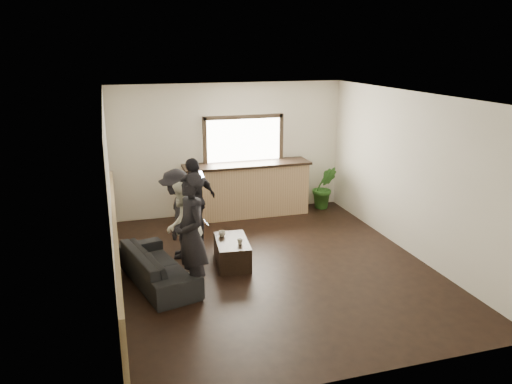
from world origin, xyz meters
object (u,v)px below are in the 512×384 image
object	(u,v)px
bar_counter	(247,186)
person_d	(195,201)
person_c	(177,214)
coffee_table	(232,252)
person_a	(191,236)
potted_plant	(324,187)
sofa	(158,266)
cup_a	(222,234)
cup_b	(240,242)
person_b	(184,229)

from	to	relation	value
bar_counter	person_d	bearing A→B (deg)	-137.46
person_c	person_d	bearing A→B (deg)	156.27
bar_counter	coffee_table	size ratio (longest dim) A/B	2.89
person_d	person_a	bearing A→B (deg)	49.74
person_d	potted_plant	bearing A→B (deg)	171.38
person_a	person_d	size ratio (longest dim) A/B	1.15
sofa	person_c	distance (m)	1.13
bar_counter	person_d	world-z (taller)	bar_counter
cup_a	cup_b	xyz separation A→B (m)	(0.21, -0.42, -0.00)
cup_b	person_d	xyz separation A→B (m)	(-0.50, 1.35, 0.34)
coffee_table	cup_b	xyz separation A→B (m)	(0.09, -0.19, 0.25)
cup_b	person_b	size ratio (longest dim) A/B	0.06
sofa	cup_b	world-z (taller)	sofa
sofa	person_a	bearing A→B (deg)	-155.72
person_d	cup_a	bearing A→B (deg)	78.50
person_a	person_c	xyz separation A→B (m)	(-0.00, 1.46, -0.14)
coffee_table	bar_counter	bearing A→B (deg)	68.83
person_a	person_c	size ratio (longest dim) A/B	1.18
coffee_table	person_d	world-z (taller)	person_d
cup_b	person_b	xyz separation A→B (m)	(-0.90, 0.02, 0.31)
bar_counter	cup_a	world-z (taller)	bar_counter
coffee_table	person_c	size ratio (longest dim) A/B	0.60
person_c	person_d	size ratio (longest dim) A/B	0.97
coffee_table	person_a	world-z (taller)	person_a
person_c	person_d	xyz separation A→B (m)	(0.40, 0.59, 0.02)
person_c	bar_counter	bearing A→B (deg)	146.75
coffee_table	person_a	distance (m)	1.40
cup_a	person_b	bearing A→B (deg)	-149.88
coffee_table	person_c	bearing A→B (deg)	144.99
person_c	sofa	bearing A→B (deg)	-16.07
cup_b	potted_plant	xyz separation A→B (m)	(2.62, 2.52, 0.03)
cup_a	person_d	bearing A→B (deg)	107.73
bar_counter	person_c	bearing A→B (deg)	-133.73
sofa	person_b	bearing A→B (deg)	-84.83
coffee_table	cup_b	world-z (taller)	cup_b
coffee_table	potted_plant	size ratio (longest dim) A/B	0.96
potted_plant	cup_a	bearing A→B (deg)	-143.39
bar_counter	coffee_table	xyz separation A→B (m)	(-0.92, -2.38, -0.43)
cup_a	person_a	size ratio (longest dim) A/B	0.07
person_a	cup_b	bearing A→B (deg)	117.26
bar_counter	person_c	distance (m)	2.51
sofa	coffee_table	distance (m)	1.31
coffee_table	person_d	bearing A→B (deg)	109.59
bar_counter	person_d	distance (m)	1.82
bar_counter	sofa	size ratio (longest dim) A/B	1.46
sofa	person_c	bearing A→B (deg)	-41.04
cup_a	potted_plant	size ratio (longest dim) A/B	0.12
cup_a	person_d	size ratio (longest dim) A/B	0.08
person_d	cup_b	bearing A→B (deg)	81.21
person_d	sofa	bearing A→B (deg)	31.05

